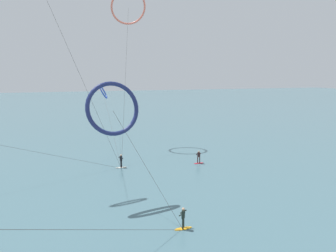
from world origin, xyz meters
name	(u,v)px	position (x,y,z in m)	size (l,w,h in m)	color
sea_water	(94,107)	(0.00, 107.06, 0.04)	(400.00, 200.00, 0.08)	#476B75
surfer_amber	(183,220)	(0.47, 19.85, 0.82)	(1.40, 0.72, 1.70)	orange
surfer_crimson	(199,158)	(8.21, 34.26, 0.82)	(1.40, 0.59, 1.70)	red
surfer_ivory	(121,162)	(-1.64, 35.68, 0.82)	(1.40, 0.69, 1.70)	silver
kite_coral	(128,7)	(1.96, 47.51, 21.66)	(6.37, 13.42, 24.10)	#EA7260
kite_cobalt	(103,92)	(-1.17, 59.97, 8.13)	(2.34, 26.10, 9.62)	#2647B7
kite_navy	(113,109)	(-3.68, 25.95, 8.64)	(6.59, 7.25, 10.97)	navy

